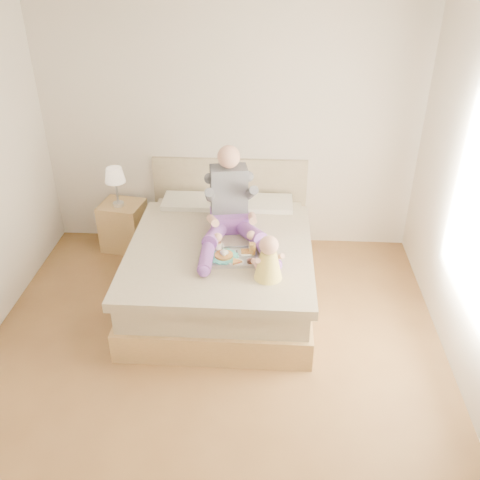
# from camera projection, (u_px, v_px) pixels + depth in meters

# --- Properties ---
(room) EXTENTS (4.02, 4.22, 2.71)m
(room) POSITION_uv_depth(u_px,v_px,m) (217.00, 203.00, 3.73)
(room) COLOR brown
(room) RESTS_ON ground
(bed) EXTENTS (1.70, 2.18, 1.00)m
(bed) POSITION_uv_depth(u_px,v_px,m) (222.00, 262.00, 5.27)
(bed) COLOR #A5824D
(bed) RESTS_ON ground
(nightstand) EXTENTS (0.51, 0.47, 0.55)m
(nightstand) POSITION_uv_depth(u_px,v_px,m) (124.00, 226.00, 5.99)
(nightstand) COLOR #A5824D
(nightstand) RESTS_ON ground
(lamp) EXTENTS (0.22, 0.22, 0.44)m
(lamp) POSITION_uv_depth(u_px,v_px,m) (115.00, 177.00, 5.64)
(lamp) COLOR #B0B3B7
(lamp) RESTS_ON nightstand
(adult) EXTENTS (0.74, 1.10, 0.87)m
(adult) POSITION_uv_depth(u_px,v_px,m) (231.00, 211.00, 5.02)
(adult) COLOR #6C3B95
(adult) RESTS_ON bed
(tray) EXTENTS (0.46, 0.38, 0.12)m
(tray) POSITION_uv_depth(u_px,v_px,m) (234.00, 255.00, 4.77)
(tray) COLOR #B0B3B7
(tray) RESTS_ON bed
(baby) EXTENTS (0.29, 0.36, 0.40)m
(baby) POSITION_uv_depth(u_px,v_px,m) (268.00, 261.00, 4.45)
(baby) COLOR #F8DF4E
(baby) RESTS_ON bed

